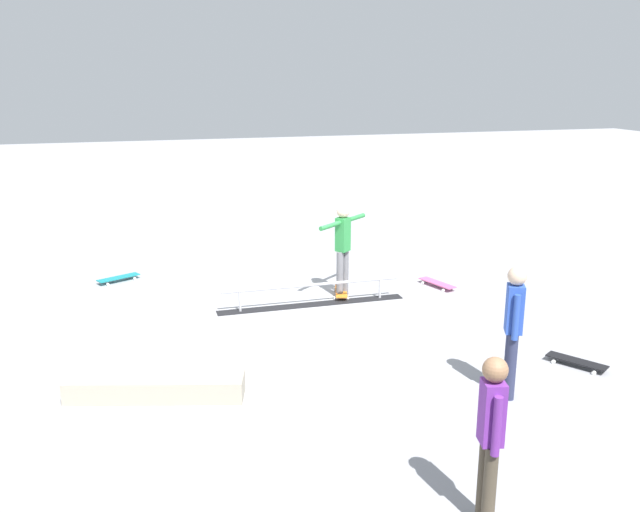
% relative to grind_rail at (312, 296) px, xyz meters
% --- Properties ---
extents(ground_plane, '(60.00, 60.00, 0.00)m').
position_rel_grind_rail_xyz_m(ground_plane, '(-0.02, 0.24, -0.17)').
color(ground_plane, '#9E9EA3').
extents(grind_rail, '(3.25, 0.24, 0.38)m').
position_rel_grind_rail_xyz_m(grind_rail, '(0.00, 0.00, 0.00)').
color(grind_rail, black).
rests_on(grind_rail, ground_plane).
extents(skate_ledge, '(2.19, 0.97, 0.27)m').
position_rel_grind_rail_xyz_m(skate_ledge, '(2.73, 2.75, -0.03)').
color(skate_ledge, '#B2A893').
rests_on(skate_ledge, ground_plane).
extents(skater_main, '(1.09, 0.89, 1.65)m').
position_rel_grind_rail_xyz_m(skater_main, '(-0.64, -0.30, 0.79)').
color(skater_main, slate).
rests_on(skater_main, ground_plane).
extents(skateboard_main, '(0.42, 0.82, 0.09)m').
position_rel_grind_rail_xyz_m(skateboard_main, '(-0.64, -0.38, -0.09)').
color(skateboard_main, orange).
rests_on(skateboard_main, ground_plane).
extents(bystander_purple_shirt, '(0.23, 0.36, 1.59)m').
position_rel_grind_rail_xyz_m(bystander_purple_shirt, '(0.05, 5.97, 0.73)').
color(bystander_purple_shirt, brown).
rests_on(bystander_purple_shirt, ground_plane).
extents(bystander_blue_shirt, '(0.26, 0.37, 1.66)m').
position_rel_grind_rail_xyz_m(bystander_blue_shirt, '(-1.44, 3.88, 0.77)').
color(bystander_blue_shirt, '#2D3351').
rests_on(bystander_blue_shirt, ground_plane).
extents(loose_skateboard_pink, '(0.44, 0.82, 0.09)m').
position_rel_grind_rail_xyz_m(loose_skateboard_pink, '(-2.49, -0.32, -0.09)').
color(loose_skateboard_pink, '#E05993').
rests_on(loose_skateboard_pink, ground_plane).
extents(loose_skateboard_teal, '(0.81, 0.53, 0.09)m').
position_rel_grind_rail_xyz_m(loose_skateboard_teal, '(3.19, -2.28, -0.09)').
color(loose_skateboard_teal, teal).
rests_on(loose_skateboard_teal, ground_plane).
extents(loose_skateboard_black, '(0.61, 0.78, 0.09)m').
position_rel_grind_rail_xyz_m(loose_skateboard_black, '(-2.79, 3.38, -0.09)').
color(loose_skateboard_black, black).
rests_on(loose_skateboard_black, ground_plane).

